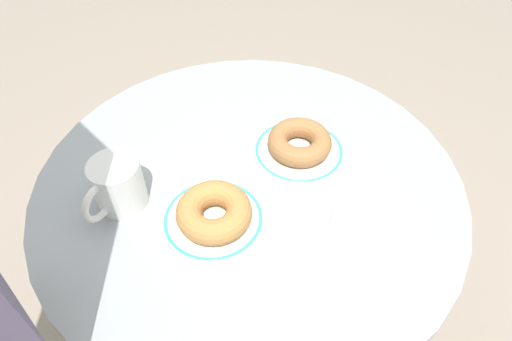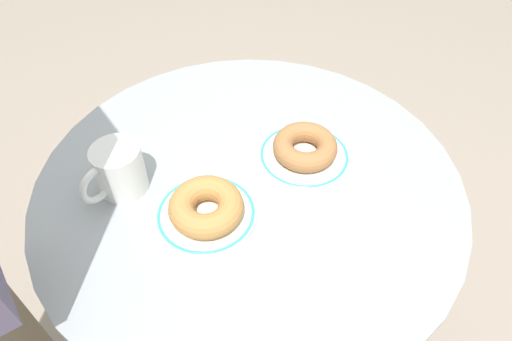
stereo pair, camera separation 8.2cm
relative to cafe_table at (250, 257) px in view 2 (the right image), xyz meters
The scene contains 7 objects.
cafe_table is the anchor object (origin of this frame).
plate_left 0.30m from the cafe_table, behind, with size 0.17×0.17×0.01m.
plate_right 0.30m from the cafe_table, 19.00° to the right, with size 0.18×0.18×0.01m.
donut_old_fashioned 0.33m from the cafe_table, behind, with size 0.13×0.13×0.04m, color #BC7F42.
donut_cinnamon 0.33m from the cafe_table, 19.00° to the right, with size 0.12×0.12×0.04m, color #A36B3D.
paper_napkin 0.35m from the cafe_table, 78.99° to the right, with size 0.12×0.10×0.01m, color white.
coffee_mug 0.39m from the cafe_table, 139.08° to the left, with size 0.13×0.09×0.09m.
Camera 2 is at (-0.40, -0.40, 1.40)m, focal length 31.67 mm.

